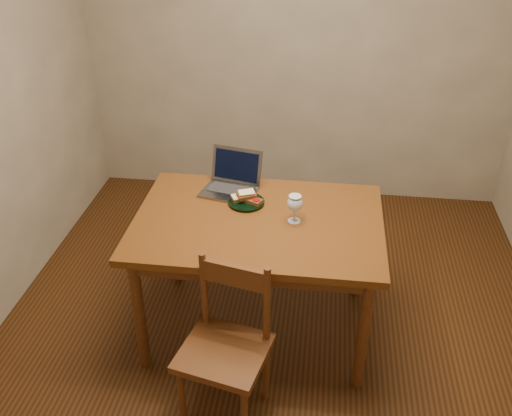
# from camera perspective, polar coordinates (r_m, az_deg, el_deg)

# --- Properties ---
(floor) EXTENTS (3.20, 3.20, 0.02)m
(floor) POSITION_cam_1_polar(r_m,az_deg,el_deg) (3.48, 1.84, -11.16)
(floor) COLOR black
(floor) RESTS_ON ground
(back_wall) EXTENTS (3.20, 0.02, 2.60)m
(back_wall) POSITION_cam_1_polar(r_m,az_deg,el_deg) (4.30, 4.42, 17.24)
(back_wall) COLOR gray
(back_wall) RESTS_ON floor
(front_wall) EXTENTS (3.20, 0.02, 2.60)m
(front_wall) POSITION_cam_1_polar(r_m,az_deg,el_deg) (1.43, -4.09, -15.68)
(front_wall) COLOR gray
(front_wall) RESTS_ON floor
(table) EXTENTS (1.30, 0.90, 0.74)m
(table) POSITION_cam_1_polar(r_m,az_deg,el_deg) (3.03, 0.21, -2.52)
(table) COLOR #47290B
(table) RESTS_ON floor
(chair) EXTENTS (0.46, 0.45, 0.42)m
(chair) POSITION_cam_1_polar(r_m,az_deg,el_deg) (2.70, -3.08, -13.16)
(chair) COLOR #411C0D
(chair) RESTS_ON floor
(plate) EXTENTS (0.20, 0.20, 0.02)m
(plate) POSITION_cam_1_polar(r_m,az_deg,el_deg) (3.11, -0.97, 0.57)
(plate) COLOR black
(plate) RESTS_ON table
(sandwich_cheese) EXTENTS (0.11, 0.10, 0.03)m
(sandwich_cheese) POSITION_cam_1_polar(r_m,az_deg,el_deg) (3.12, -1.55, 1.07)
(sandwich_cheese) COLOR #381E0C
(sandwich_cheese) RESTS_ON plate
(sandwich_tomato) EXTENTS (0.11, 0.10, 0.03)m
(sandwich_tomato) POSITION_cam_1_polar(r_m,az_deg,el_deg) (3.09, -0.30, 0.81)
(sandwich_tomato) COLOR #381E0C
(sandwich_tomato) RESTS_ON plate
(sandwich_top) EXTENTS (0.12, 0.10, 0.03)m
(sandwich_top) POSITION_cam_1_polar(r_m,az_deg,el_deg) (3.10, -0.96, 1.36)
(sandwich_top) COLOR #381E0C
(sandwich_top) RESTS_ON plate
(milk_glass) EXTENTS (0.08, 0.08, 0.16)m
(milk_glass) POSITION_cam_1_polar(r_m,az_deg,el_deg) (2.93, 3.89, -0.06)
(milk_glass) COLOR white
(milk_glass) RESTS_ON table
(laptop) EXTENTS (0.35, 0.33, 0.21)m
(laptop) POSITION_cam_1_polar(r_m,az_deg,el_deg) (3.24, -2.38, 2.88)
(laptop) COLOR slate
(laptop) RESTS_ON table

